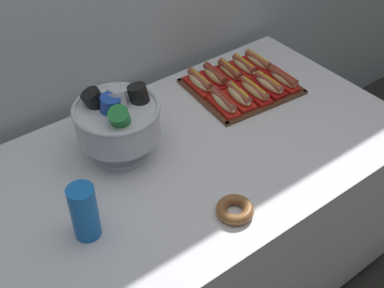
% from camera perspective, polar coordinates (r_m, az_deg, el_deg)
% --- Properties ---
extents(ground_plane, '(10.00, 10.00, 0.00)m').
position_cam_1_polar(ground_plane, '(2.34, -0.26, -15.21)').
color(ground_plane, '#38332D').
extents(buffet_table, '(1.63, 0.90, 0.77)m').
position_cam_1_polar(buffet_table, '(2.02, -0.29, -8.83)').
color(buffet_table, silver).
rests_on(buffet_table, ground_plane).
extents(serving_tray, '(0.43, 0.39, 0.01)m').
position_cam_1_polar(serving_tray, '(2.09, 5.63, 6.50)').
color(serving_tray, '#56331E').
rests_on(serving_tray, buffet_table).
extents(hot_dog_0, '(0.08, 0.18, 0.06)m').
position_cam_1_polar(hot_dog_0, '(1.94, 3.59, 4.79)').
color(hot_dog_0, red).
rests_on(hot_dog_0, serving_tray).
extents(hot_dog_1, '(0.09, 0.17, 0.06)m').
position_cam_1_polar(hot_dog_1, '(1.98, 5.37, 5.47)').
color(hot_dog_1, red).
rests_on(hot_dog_1, serving_tray).
extents(hot_dog_2, '(0.07, 0.18, 0.06)m').
position_cam_1_polar(hot_dog_2, '(2.02, 7.09, 6.05)').
color(hot_dog_2, red).
rests_on(hot_dog_2, serving_tray).
extents(hot_dog_3, '(0.07, 0.16, 0.06)m').
position_cam_1_polar(hot_dog_3, '(2.06, 8.74, 6.71)').
color(hot_dog_3, '#B21414').
rests_on(hot_dog_3, serving_tray).
extents(hot_dog_4, '(0.06, 0.16, 0.06)m').
position_cam_1_polar(hot_dog_4, '(2.10, 10.34, 7.32)').
color(hot_dog_4, red).
rests_on(hot_dog_4, serving_tray).
extents(hot_dog_5, '(0.08, 0.17, 0.06)m').
position_cam_1_polar(hot_dog_5, '(2.05, 0.92, 7.07)').
color(hot_dog_5, red).
rests_on(hot_dog_5, serving_tray).
extents(hot_dog_6, '(0.08, 0.16, 0.06)m').
position_cam_1_polar(hot_dog_6, '(2.09, 2.66, 7.71)').
color(hot_dog_6, red).
rests_on(hot_dog_6, serving_tray).
extents(hot_dog_7, '(0.07, 0.16, 0.06)m').
position_cam_1_polar(hot_dog_7, '(2.13, 4.35, 8.23)').
color(hot_dog_7, red).
rests_on(hot_dog_7, serving_tray).
extents(hot_dog_8, '(0.07, 0.17, 0.06)m').
position_cam_1_polar(hot_dog_8, '(2.17, 5.97, 8.79)').
color(hot_dog_8, red).
rests_on(hot_dog_8, serving_tray).
extents(hot_dog_9, '(0.06, 0.17, 0.06)m').
position_cam_1_polar(hot_dog_9, '(2.21, 7.54, 9.28)').
color(hot_dog_9, red).
rests_on(hot_dog_9, serving_tray).
extents(punch_bowl, '(0.29, 0.29, 0.27)m').
position_cam_1_polar(punch_bowl, '(1.68, -8.47, 2.77)').
color(punch_bowl, silver).
rests_on(punch_bowl, buffet_table).
extents(cup_stack, '(0.08, 0.08, 0.19)m').
position_cam_1_polar(cup_stack, '(1.48, -12.17, -7.60)').
color(cup_stack, blue).
rests_on(cup_stack, buffet_table).
extents(donut, '(0.12, 0.12, 0.03)m').
position_cam_1_polar(donut, '(1.56, 4.90, -7.45)').
color(donut, brown).
rests_on(donut, buffet_table).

